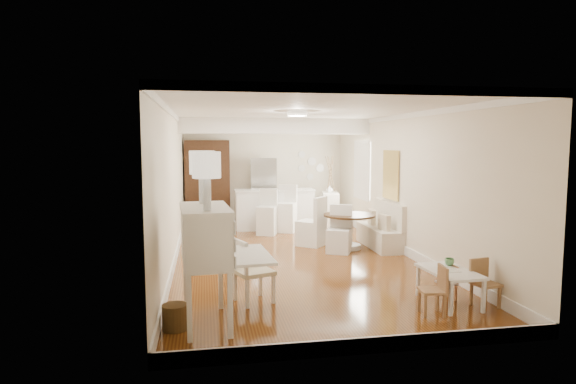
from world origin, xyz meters
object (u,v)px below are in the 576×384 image
object	(u,v)px
wicker_basket	(175,317)
breakfast_counter	(274,209)
slip_chair_far	(311,221)
dining_table	(349,232)
kids_table	(449,287)
fridge	(276,190)
slip_chair_near	(339,229)
sideboard	(330,209)
kids_chair_a	(432,290)
secretary_bureau	(206,266)
kids_chair_c	(486,283)
bar_stool_right	(286,209)
pantry_cabinet	(207,182)
kids_chair_b	(446,282)
gustavian_armchair	(254,270)
bar_stool_left	(267,212)

from	to	relation	value
wicker_basket	breakfast_counter	distance (m)	6.91
wicker_basket	slip_chair_far	xyz separation A→B (m)	(2.64, 4.38, 0.38)
dining_table	breakfast_counter	bearing A→B (deg)	114.35
kids_table	fridge	bearing A→B (deg)	100.33
slip_chair_far	wicker_basket	bearing A→B (deg)	8.51
slip_chair_near	sideboard	size ratio (longest dim) A/B	1.03
kids_chair_a	breakfast_counter	size ratio (longest dim) A/B	0.32
secretary_bureau	kids_table	xyz separation A→B (m)	(3.31, 0.17, -0.49)
kids_chair_c	bar_stool_right	world-z (taller)	bar_stool_right
kids_table	bar_stool_right	size ratio (longest dim) A/B	0.81
wicker_basket	slip_chair_near	world-z (taller)	slip_chair_near
dining_table	pantry_cabinet	world-z (taller)	pantry_cabinet
secretary_bureau	dining_table	bearing A→B (deg)	47.57
wicker_basket	kids_chair_b	size ratio (longest dim) A/B	0.61
breakfast_counter	sideboard	world-z (taller)	breakfast_counter
secretary_bureau	kids_table	size ratio (longest dim) A/B	1.53
sideboard	kids_chair_c	bearing A→B (deg)	-76.32
fridge	dining_table	bearing A→B (deg)	-74.86
slip_chair_near	sideboard	xyz separation A→B (m)	(0.67, 3.24, -0.04)
wicker_basket	kids_chair_c	xyz separation A→B (m)	(4.10, 0.10, 0.18)
kids_table	kids_chair_b	distance (m)	0.19
secretary_bureau	gustavian_armchair	xyz separation A→B (m)	(0.66, 0.72, -0.28)
kids_chair_b	gustavian_armchair	bearing A→B (deg)	-101.29
kids_chair_a	bar_stool_left	distance (m)	6.01
kids_chair_b	fridge	xyz separation A→B (m)	(-1.39, 7.12, 0.65)
bar_stool_right	fridge	bearing A→B (deg)	115.02
kids_chair_c	bar_stool_right	xyz separation A→B (m)	(-1.73, 5.98, 0.26)
fridge	bar_stool_right	bearing A→B (deg)	-89.17
gustavian_armchair	breakfast_counter	distance (m)	5.81
gustavian_armchair	kids_chair_c	xyz separation A→B (m)	(3.07, -0.75, -0.12)
gustavian_armchair	sideboard	distance (m)	6.58
wicker_basket	kids_chair_a	distance (m)	3.26
bar_stool_right	sideboard	xyz separation A→B (m)	(1.35, 0.78, -0.14)
kids_table	kids_chair_c	size ratio (longest dim) A/B	1.45
bar_stool_right	sideboard	world-z (taller)	bar_stool_right
secretary_bureau	kids_chair_c	world-z (taller)	secretary_bureau
wicker_basket	breakfast_counter	size ratio (longest dim) A/B	0.15
bar_stool_left	pantry_cabinet	size ratio (longest dim) A/B	0.48
wicker_basket	slip_chair_far	size ratio (longest dim) A/B	0.28
secretary_bureau	breakfast_counter	world-z (taller)	secretary_bureau
slip_chair_near	pantry_cabinet	size ratio (longest dim) A/B	0.42
bar_stool_left	breakfast_counter	bearing A→B (deg)	88.78
secretary_bureau	pantry_cabinet	distance (m)	7.52
kids_chair_b	slip_chair_far	size ratio (longest dim) A/B	0.47
wicker_basket	kids_chair_a	world-z (taller)	kids_chair_a
kids_chair_a	slip_chair_far	world-z (taller)	slip_chair_far
kids_chair_c	slip_chair_near	size ratio (longest dim) A/B	0.68
breakfast_counter	fridge	world-z (taller)	fridge
breakfast_counter	bar_stool_left	bearing A→B (deg)	-111.18
bar_stool_right	kids_chair_a	bearing A→B (deg)	-57.63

